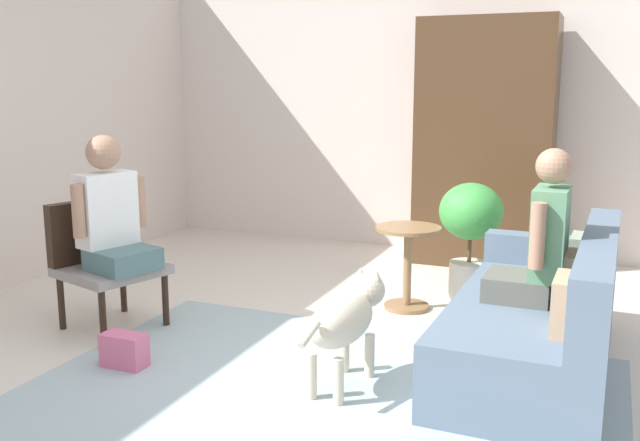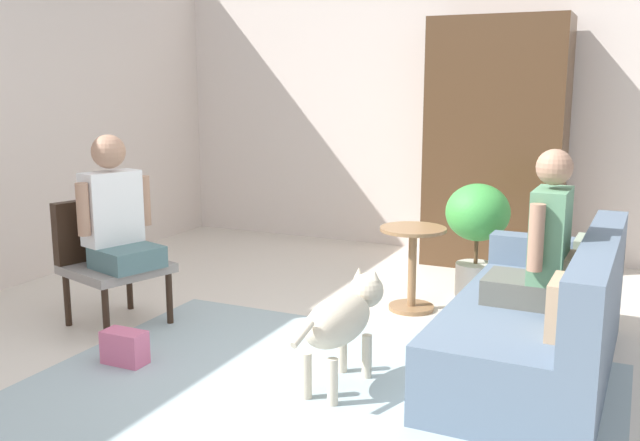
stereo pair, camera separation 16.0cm
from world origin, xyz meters
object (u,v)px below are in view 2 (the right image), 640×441
object	(u,v)px
couch	(543,323)
person_on_couch	(541,243)
armchair	(107,252)
round_end_table	(412,261)
dog	(343,318)
person_on_armchair	(116,213)
armoire_cabinet	(496,144)
potted_plant	(477,227)
handbag	(125,348)

from	to	relation	value
couch	person_on_couch	world-z (taller)	person_on_couch
armchair	round_end_table	world-z (taller)	armchair
couch	dog	size ratio (longest dim) A/B	2.14
person_on_armchair	armoire_cabinet	distance (m)	3.34
person_on_couch	round_end_table	bearing A→B (deg)	140.53
couch	round_end_table	xyz separation A→B (m)	(-1.01, 0.77, 0.07)
dog	potted_plant	size ratio (longest dim) A/B	1.00
person_on_couch	handbag	bearing A→B (deg)	-158.27
person_on_armchair	armchair	bearing A→B (deg)	162.83
round_end_table	armoire_cabinet	size ratio (longest dim) A/B	0.28
dog	handbag	xyz separation A→B (m)	(-1.26, -0.27, -0.28)
potted_plant	couch	bearing A→B (deg)	-61.31
armoire_cabinet	handbag	xyz separation A→B (m)	(-1.47, -3.23, -0.99)
dog	armoire_cabinet	distance (m)	3.05
potted_plant	handbag	xyz separation A→B (m)	(-1.58, -2.07, -0.47)
handbag	person_on_couch	bearing A→B (deg)	21.73
potted_plant	armoire_cabinet	bearing A→B (deg)	95.51
armchair	potted_plant	world-z (taller)	potted_plant
round_end_table	potted_plant	distance (m)	0.58
person_on_armchair	handbag	xyz separation A→B (m)	(0.47, -0.52, -0.68)
person_on_armchair	dog	distance (m)	1.79
person_on_armchair	potted_plant	distance (m)	2.58
armchair	person_on_couch	distance (m)	2.82
couch	armoire_cabinet	bearing A→B (deg)	107.90
potted_plant	armchair	bearing A→B (deg)	-145.36
person_on_couch	dog	xyz separation A→B (m)	(-0.92, -0.60, -0.38)
couch	person_on_armchair	bearing A→B (deg)	-171.94
dog	potted_plant	distance (m)	1.84
couch	person_on_couch	distance (m)	0.47
couch	armoire_cabinet	xyz separation A→B (m)	(-0.75, 2.33, 0.80)
dog	armoire_cabinet	size ratio (longest dim) A/B	0.41
round_end_table	dog	size ratio (longest dim) A/B	0.68
person_on_armchair	round_end_table	xyz separation A→B (m)	(1.68, 1.15, -0.41)
armchair	handbag	distance (m)	0.91
round_end_table	handbag	distance (m)	2.08
dog	person_on_armchair	bearing A→B (deg)	171.74
handbag	potted_plant	bearing A→B (deg)	52.64
person_on_couch	handbag	xyz separation A→B (m)	(-2.19, -0.87, -0.66)
armchair	person_on_armchair	world-z (taller)	person_on_armchair
round_end_table	person_on_armchair	bearing A→B (deg)	-145.60
person_on_armchair	round_end_table	bearing A→B (deg)	34.40
armchair	person_on_armchair	distance (m)	0.32
couch	round_end_table	distance (m)	1.27
person_on_couch	potted_plant	bearing A→B (deg)	116.71
armchair	dog	bearing A→B (deg)	-8.92
person_on_armchair	handbag	world-z (taller)	person_on_armchair
person_on_couch	potted_plant	xyz separation A→B (m)	(-0.60, 1.20, -0.19)
round_end_table	dog	distance (m)	1.40
round_end_table	potted_plant	xyz separation A→B (m)	(0.37, 0.40, 0.20)
couch	dog	xyz separation A→B (m)	(-0.96, -0.63, 0.09)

